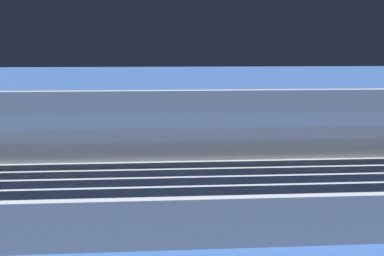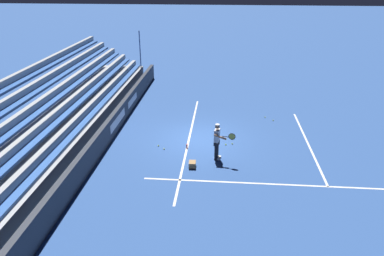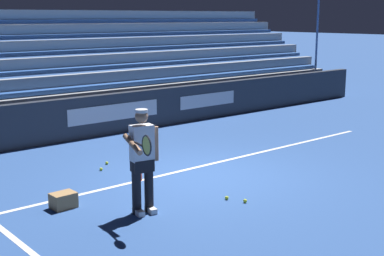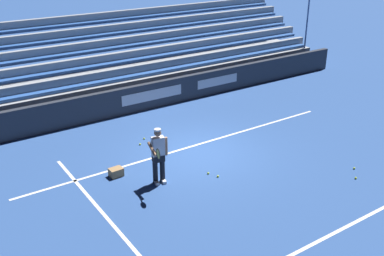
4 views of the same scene
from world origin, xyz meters
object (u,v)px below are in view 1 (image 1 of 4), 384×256
object	(u,v)px
tennis_ball_by_box	(182,143)
tennis_ball_near_player	(179,142)
tennis_ball_midcourt	(109,133)
tennis_ball_stray_back	(99,134)
tennis_ball_toward_net	(198,162)
tennis_player	(217,125)
ball_box_cardboard	(242,147)
tennis_ball_far_right	(207,159)
water_bottle	(198,151)

from	to	relation	value
tennis_ball_by_box	tennis_ball_near_player	bearing A→B (deg)	112.29
tennis_ball_midcourt	tennis_ball_stray_back	bearing A→B (deg)	-138.44
tennis_ball_by_box	tennis_ball_toward_net	xyz separation A→B (m)	(0.42, -3.31, 0.00)
tennis_player	ball_box_cardboard	xyz separation A→B (m)	(0.89, -1.06, -0.76)
tennis_ball_toward_net	tennis_ball_midcourt	world-z (taller)	same
tennis_ball_near_player	tennis_ball_far_right	world-z (taller)	same
tennis_player	tennis_ball_midcourt	distance (m)	5.94
tennis_ball_far_right	tennis_ball_midcourt	bearing A→B (deg)	126.75
tennis_ball_by_box	tennis_ball_midcourt	distance (m)	4.42
tennis_ball_far_right	water_bottle	world-z (taller)	water_bottle
tennis_ball_near_player	tennis_ball_stray_back	distance (m)	4.31
tennis_ball_by_box	tennis_ball_far_right	size ratio (longest dim) A/B	1.00
tennis_player	tennis_ball_toward_net	xyz separation A→B (m)	(-1.07, -2.91, -0.86)
ball_box_cardboard	tennis_ball_toward_net	distance (m)	2.69
tennis_ball_far_right	tennis_ball_toward_net	bearing A→B (deg)	-135.52
ball_box_cardboard	tennis_ball_midcourt	distance (m)	7.20
tennis_ball_near_player	tennis_ball_far_right	size ratio (longest dim) A/B	1.00
tennis_player	tennis_ball_by_box	xyz separation A→B (m)	(-1.49, 0.41, -0.86)
tennis_player	water_bottle	bearing A→B (deg)	-122.89
ball_box_cardboard	tennis_ball_midcourt	xyz separation A→B (m)	(-5.86, 4.18, -0.10)
tennis_ball_far_right	tennis_ball_midcourt	world-z (taller)	same
ball_box_cardboard	water_bottle	world-z (taller)	ball_box_cardboard
tennis_ball_midcourt	tennis_ball_toward_net	bearing A→B (deg)	-57.03
tennis_ball_toward_net	tennis_ball_near_player	bearing A→B (deg)	98.64
tennis_ball_near_player	tennis_ball_toward_net	bearing A→B (deg)	-81.36
tennis_ball_far_right	water_bottle	distance (m)	1.12
ball_box_cardboard	tennis_ball_by_box	size ratio (longest dim) A/B	6.06
tennis_player	tennis_ball_toward_net	world-z (taller)	tennis_player
tennis_ball_far_right	tennis_ball_stray_back	size ratio (longest dim) A/B	1.00
tennis_player	tennis_ball_midcourt	world-z (taller)	tennis_player
ball_box_cardboard	tennis_ball_near_player	distance (m)	3.08
tennis_player	tennis_ball_stray_back	distance (m)	6.14
tennis_player	tennis_ball_near_player	world-z (taller)	tennis_player
ball_box_cardboard	tennis_ball_far_right	distance (m)	2.21
tennis_player	ball_box_cardboard	size ratio (longest dim) A/B	4.29
tennis_ball_toward_net	tennis_ball_stray_back	bearing A→B (deg)	127.99
tennis_ball_midcourt	water_bottle	distance (m)	6.11
tennis_ball_near_player	tennis_ball_midcourt	size ratio (longest dim) A/B	1.00
tennis_player	tennis_ball_by_box	distance (m)	1.77
tennis_ball_toward_net	tennis_ball_midcourt	distance (m)	7.18
tennis_ball_by_box	tennis_ball_far_right	distance (m)	3.08
tennis_ball_near_player	water_bottle	size ratio (longest dim) A/B	0.30
water_bottle	ball_box_cardboard	bearing A→B (deg)	12.88
tennis_ball_near_player	tennis_ball_stray_back	world-z (taller)	same
tennis_ball_toward_net	tennis_ball_stray_back	size ratio (longest dim) A/B	1.00
tennis_ball_stray_back	tennis_ball_by_box	bearing A→B (deg)	-30.10
ball_box_cardboard	tennis_ball_near_player	xyz separation A→B (m)	(-2.51, 1.79, -0.10)
tennis_ball_far_right	tennis_ball_stray_back	bearing A→B (deg)	131.83
tennis_ball_toward_net	water_bottle	world-z (taller)	water_bottle
water_bottle	tennis_ball_near_player	bearing A→B (deg)	106.66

